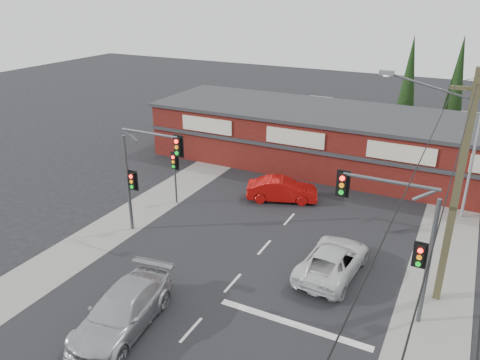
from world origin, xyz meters
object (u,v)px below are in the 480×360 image
at_px(red_sedan, 282,190).
at_px(shop_building, 326,137).
at_px(silver_suv, 122,311).
at_px(utility_pole, 454,184).
at_px(white_suv, 333,260).

distance_m(red_sedan, shop_building, 7.75).
distance_m(silver_suv, red_sedan, 14.16).
height_order(red_sedan, utility_pole, utility_pole).
bearing_deg(utility_pole, silver_suv, -144.57).
height_order(silver_suv, shop_building, shop_building).
relative_size(silver_suv, shop_building, 0.20).
bearing_deg(silver_suv, utility_pole, 27.90).
xyz_separation_m(red_sedan, utility_pole, (9.77, -6.38, 4.66)).
distance_m(white_suv, red_sedan, 8.42).
bearing_deg(silver_suv, shop_building, 78.50).
bearing_deg(red_sedan, shop_building, -23.20).
bearing_deg(white_suv, utility_pole, -173.69).
distance_m(white_suv, silver_suv, 9.85).
relative_size(red_sedan, shop_building, 0.16).
bearing_deg(shop_building, red_sedan, -93.12).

